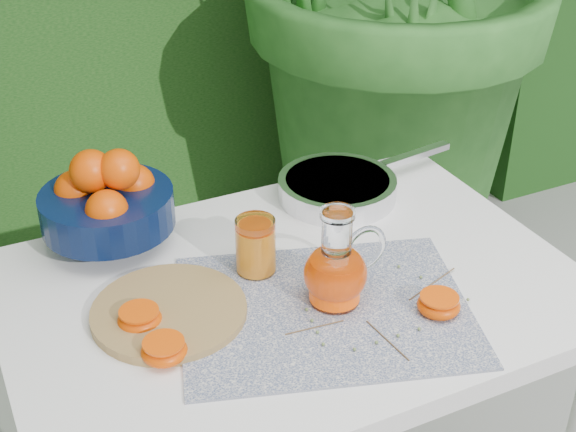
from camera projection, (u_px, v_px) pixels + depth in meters
name	position (u px, v px, depth m)	size (l,w,h in m)	color
white_table	(293.00, 321.00, 1.46)	(1.00, 0.70, 0.75)	white
placemat	(325.00, 309.00, 1.35)	(0.49, 0.38, 0.00)	#0E204E
cutting_board	(169.00, 312.00, 1.34)	(0.26, 0.26, 0.02)	olive
fruit_bowl	(107.00, 201.00, 1.49)	(0.30, 0.30, 0.20)	black
juice_pitcher	(337.00, 270.00, 1.34)	(0.16, 0.11, 0.18)	white
juice_tumbler	(256.00, 247.00, 1.42)	(0.08, 0.08, 0.11)	white
saute_pan	(339.00, 187.00, 1.67)	(0.45, 0.28, 0.05)	silver
orange_halves	(251.00, 324.00, 1.29)	(0.54, 0.26, 0.04)	#E55902
thyme_sprigs	(382.00, 314.00, 1.33)	(0.36, 0.22, 0.01)	brown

